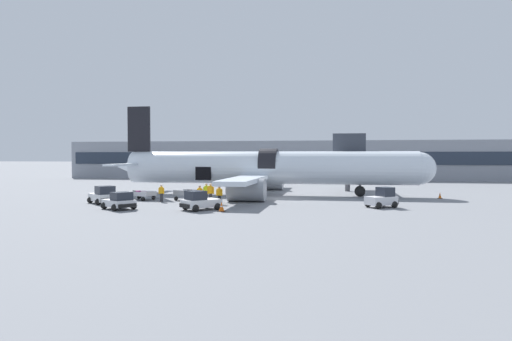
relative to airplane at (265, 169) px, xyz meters
name	(u,v)px	position (x,y,z in m)	size (l,w,h in m)	color
ground_plane	(280,198)	(2.10, -3.42, -2.84)	(500.00, 500.00, 0.00)	slate
terminal_strip	(306,160)	(2.10, 37.79, 0.61)	(89.37, 11.83, 6.90)	gray
jet_bridge_stub	(348,149)	(8.93, 6.24, 2.16)	(3.49, 10.97, 6.65)	#4C4C51
airplane	(265,169)	(0.00, 0.00, 0.00)	(34.51, 27.00, 9.77)	silver
baggage_tug_lead	(200,202)	(-2.96, -14.10, -2.17)	(3.17, 3.24, 1.52)	white
baggage_tug_mid	(382,199)	(11.30, -9.81, -2.14)	(2.80, 2.57, 1.67)	silver
baggage_tug_rear	(120,202)	(-9.35, -14.76, -2.22)	(3.15, 2.89, 1.40)	silver
baggage_tug_spare	(104,196)	(-12.79, -10.94, -2.15)	(3.31, 3.17, 1.59)	white
baggage_cart_loading	(189,195)	(-6.23, -6.87, -2.35)	(3.43, 2.44, 1.06)	#999BA0
baggage_cart_queued	(141,195)	(-10.92, -7.23, -2.41)	(3.58, 2.40, 0.89)	silver
ground_crew_loader_a	(219,195)	(-2.51, -9.75, -1.98)	(0.57, 0.46, 1.63)	black
ground_crew_loader_b	(235,189)	(-2.29, -4.35, -1.87)	(0.49, 0.65, 1.85)	#1E2338
ground_crew_driver	(211,193)	(-3.51, -8.99, -1.88)	(0.63, 0.51, 1.81)	#2D2D33
ground_crew_supervisor	(161,193)	(-8.33, -8.55, -2.00)	(0.55, 0.37, 1.59)	#2D2D33
ground_crew_helper	(200,194)	(-4.57, -8.82, -2.01)	(0.54, 0.36, 1.57)	#2D2D33
ground_crew_marshal	(206,192)	(-4.21, -7.93, -1.93)	(0.60, 0.48, 1.72)	#2D2D33
safety_cone_nose	(440,196)	(17.75, -0.71, -2.54)	(0.43, 0.43, 0.64)	black
safety_cone_engine_left	(222,207)	(-1.06, -14.67, -2.49)	(0.59, 0.59, 0.73)	black
safety_cone_wingtip	(262,197)	(0.73, -6.19, -2.50)	(0.64, 0.64, 0.71)	black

